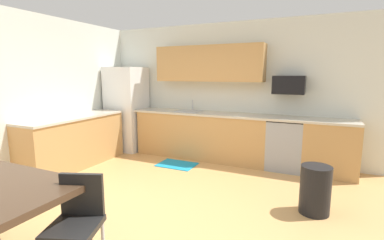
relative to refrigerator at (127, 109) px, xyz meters
The scene contains 17 objects.
ground_plane 3.24m from the refrigerator, 45.52° to the right, with size 12.00×12.00×0.00m, color tan.
wall_back 2.26m from the refrigerator, 11.16° to the left, with size 5.80×0.10×2.70m, color silver.
wall_left 2.31m from the refrigerator, 101.95° to the right, with size 0.10×5.80×2.70m, color silver.
cabinet_run_back 1.84m from the refrigerator, ahead, with size 2.69×0.60×0.90m, color tan.
cabinet_run_back_right 4.18m from the refrigerator, ahead, with size 0.86×0.60×0.90m, color tan.
cabinet_run_left 1.50m from the refrigerator, 94.83° to the right, with size 0.60×2.00×0.90m, color tan.
countertop_back 2.18m from the refrigerator, ahead, with size 4.80×0.64×0.04m, color beige.
countertop_left 1.43m from the refrigerator, 94.83° to the right, with size 0.64×2.00×0.04m, color beige.
upper_cabinets_back 2.13m from the refrigerator, ahead, with size 2.20×0.34×0.70m, color tan.
refrigerator is the anchor object (origin of this frame).
oven_range 3.45m from the refrigerator, ahead, with size 0.60×0.60×0.91m.
microwave 3.48m from the refrigerator, ahead, with size 0.54×0.36×0.32m, color black.
sink_basin 1.51m from the refrigerator, ahead, with size 0.48×0.40×0.14m, color #A5A8AD.
sink_faucet 1.53m from the refrigerator, ahead, with size 0.02×0.02×0.24m, color #B2B5BA.
chair_near_table 4.12m from the refrigerator, 58.16° to the right, with size 0.52×0.52×0.85m.
trash_bin 4.28m from the refrigerator, 20.60° to the right, with size 0.36×0.36×0.60m, color black.
floor_mat 1.90m from the refrigerator, 20.05° to the right, with size 0.70×0.50×0.01m, color #198CBF.
Camera 1 is at (1.79, -2.85, 1.70)m, focal length 26.27 mm.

